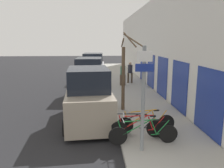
# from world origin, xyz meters

# --- Properties ---
(ground_plane) EXTENTS (80.00, 80.00, 0.00)m
(ground_plane) POSITION_xyz_m (0.00, 11.20, 0.00)
(ground_plane) COLOR black
(sidewalk_curb) EXTENTS (3.20, 32.00, 0.15)m
(sidewalk_curb) POSITION_xyz_m (2.60, 14.00, 0.07)
(sidewalk_curb) COLOR #9E9B93
(sidewalk_curb) RESTS_ON ground
(building_facade) EXTENTS (0.23, 32.00, 6.50)m
(building_facade) POSITION_xyz_m (4.35, 13.92, 3.22)
(building_facade) COLOR silver
(building_facade) RESTS_ON ground
(signpost) EXTENTS (0.54, 0.13, 3.24)m
(signpost) POSITION_xyz_m (1.60, 2.60, 1.90)
(signpost) COLOR gray
(signpost) RESTS_ON sidewalk_curb
(bicycle_0) EXTENTS (2.33, 0.44, 0.86)m
(bicycle_0) POSITION_xyz_m (1.73, 3.02, 0.52)
(bicycle_0) COLOR black
(bicycle_0) RESTS_ON sidewalk_curb
(bicycle_1) EXTENTS (2.19, 0.44, 0.88)m
(bicycle_1) POSITION_xyz_m (1.74, 3.43, 0.53)
(bicycle_1) COLOR black
(bicycle_1) RESTS_ON sidewalk_curb
(bicycle_2) EXTENTS (2.23, 0.58, 0.87)m
(bicycle_2) POSITION_xyz_m (1.46, 3.67, 0.53)
(bicycle_2) COLOR black
(bicycle_2) RESTS_ON sidewalk_curb
(bicycle_3) EXTENTS (2.25, 0.44, 0.90)m
(bicycle_3) POSITION_xyz_m (2.00, 3.90, 0.54)
(bicycle_3) COLOR black
(bicycle_3) RESTS_ON sidewalk_curb
(parked_car_0) EXTENTS (2.28, 4.45, 2.42)m
(parked_car_0) POSITION_xyz_m (-0.15, 5.56, 1.09)
(parked_car_0) COLOR gray
(parked_car_0) RESTS_ON ground
(parked_car_1) EXTENTS (2.14, 4.29, 2.47)m
(parked_car_1) POSITION_xyz_m (-0.28, 10.79, 1.11)
(parked_car_1) COLOR #B2B7BC
(parked_car_1) RESTS_ON ground
(parked_car_2) EXTENTS (2.23, 4.52, 2.47)m
(parked_car_2) POSITION_xyz_m (-0.10, 16.30, 1.12)
(parked_car_2) COLOR silver
(parked_car_2) RESTS_ON ground
(pedestrian_near) EXTENTS (0.45, 0.38, 1.72)m
(pedestrian_near) POSITION_xyz_m (2.21, 12.97, 1.14)
(pedestrian_near) COLOR #4C3D2D
(pedestrian_near) RESTS_ON sidewalk_curb
(pedestrian_far) EXTENTS (0.45, 0.38, 1.71)m
(pedestrian_far) POSITION_xyz_m (2.93, 13.93, 1.14)
(pedestrian_far) COLOR #4C3D2D
(pedestrian_far) RESTS_ON sidewalk_curb
(street_tree) EXTENTS (1.01, 1.24, 3.80)m
(street_tree) POSITION_xyz_m (1.54, 6.82, 1.94)
(street_tree) COLOR brown
(street_tree) RESTS_ON sidewalk_curb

